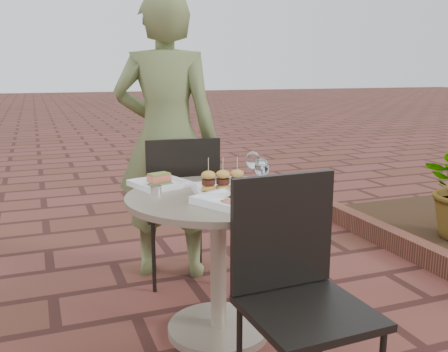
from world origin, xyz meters
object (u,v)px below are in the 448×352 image
object	(u,v)px
chair_far	(181,198)
plate_tuna	(232,199)
cafe_table	(218,243)
plate_sliders	(223,185)
diner	(167,138)
plate_salmon	(159,182)
chair_near	(296,277)

from	to	relation	value
chair_far	plate_tuna	xyz separation A→B (m)	(0.01, -0.84, 0.20)
cafe_table	plate_sliders	xyz separation A→B (m)	(0.03, 0.02, 0.29)
plate_sliders	diner	bearing A→B (deg)	94.61
cafe_table	chair_far	xyz separation A→B (m)	(-0.00, 0.67, 0.07)
diner	plate_tuna	size ratio (longest dim) A/B	4.77
diner	plate_salmon	xyz separation A→B (m)	(-0.19, -0.57, -0.15)
plate_tuna	plate_salmon	bearing A→B (deg)	117.21
plate_salmon	plate_sliders	world-z (taller)	plate_sliders
chair_far	plate_salmon	bearing A→B (deg)	64.58
chair_near	plate_tuna	size ratio (longest dim) A/B	2.47
plate_salmon	plate_tuna	distance (m)	0.50
diner	plate_salmon	world-z (taller)	diner
cafe_table	plate_salmon	distance (m)	0.45
chair_far	plate_sliders	bearing A→B (deg)	97.15
cafe_table	diner	distance (m)	0.95
plate_salmon	plate_tuna	size ratio (longest dim) A/B	0.83
diner	plate_salmon	bearing A→B (deg)	94.26
plate_salmon	plate_tuna	world-z (taller)	plate_salmon
plate_salmon	chair_far	bearing A→B (deg)	60.39
chair_far	plate_salmon	xyz separation A→B (m)	(-0.22, -0.39, 0.20)
chair_near	plate_salmon	xyz separation A→B (m)	(-0.30, 0.92, 0.20)
cafe_table	diner	world-z (taller)	diner
diner	plate_tuna	distance (m)	1.03
chair_near	plate_salmon	distance (m)	0.99
plate_sliders	chair_near	bearing A→B (deg)	-85.96
chair_far	diner	size ratio (longest dim) A/B	0.52
chair_near	plate_tuna	bearing A→B (deg)	96.45
cafe_table	plate_salmon	bearing A→B (deg)	129.07
chair_near	plate_sliders	bearing A→B (deg)	91.69
plate_sliders	plate_tuna	xyz separation A→B (m)	(-0.03, -0.19, -0.02)
chair_near	diner	distance (m)	1.54
cafe_table	chair_near	world-z (taller)	chair_near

